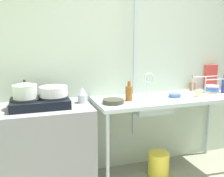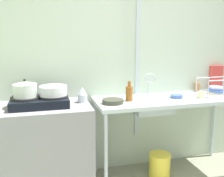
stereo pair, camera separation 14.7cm
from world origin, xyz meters
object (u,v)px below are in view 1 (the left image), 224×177
Objects in this scene: bottle_by_rack at (224,85)px; bucket_on_floor at (158,164)px; faucet at (148,80)px; cereal_box at (211,77)px; small_bowl_on_drainboard at (175,95)px; stove at (40,102)px; dish_rack at (211,90)px; utensil_jar at (193,86)px; pot_on_left_burner at (25,90)px; percolator at (82,95)px; sink_basin at (151,105)px; frying_pan at (113,101)px; pot_on_right_burner at (53,91)px; bottle_by_sink at (129,93)px; cup_by_rack at (198,93)px.

bottle_by_rack is 0.87× the size of bucket_on_floor.
cereal_box is at bearing 9.03° from faucet.
faucet is 2.01× the size of small_bowl_on_drainboard.
dish_rack reaches higher than stove.
faucet is 1.40× the size of utensil_jar.
bottle_by_rack is at bearing -1.21° from stove.
faucet is at bearing 4.44° from pot_on_left_burner.
pot_on_left_burner is 2.29m from cereal_box.
faucet is (0.76, 0.05, 0.11)m from percolator.
bucket_on_floor is (-0.69, -0.04, -0.81)m from dish_rack.
stove is 1.70× the size of cereal_box.
small_bowl_on_drainboard is at bearing 178.09° from bottle_by_rack.
stove is 1.16m from sink_basin.
sink_basin is at bearing 5.73° from frying_pan.
pot_on_left_burner is 0.84× the size of pot_on_right_burner.
small_bowl_on_drainboard is 0.51× the size of bucket_on_floor.
dish_rack is (0.80, 0.03, 0.12)m from sink_basin.
bottle_by_sink is 0.66× the size of cereal_box.
cup_by_rack is at bearing -139.91° from cereal_box.
cereal_box is (1.44, 0.33, 0.14)m from frying_pan.
pot_on_right_burner is 0.59m from frying_pan.
sink_basin is 1.50× the size of faucet.
percolator is at bearing 176.80° from bottle_by_rack.
utensil_jar reaches higher than small_bowl_on_drainboard.
dish_rack is 1.07m from bucket_on_floor.
small_bowl_on_drainboard is (0.27, -0.12, -0.17)m from faucet.
utensil_jar reaches higher than percolator.
bottle_by_rack is 0.37m from utensil_jar.
bucket_on_floor is at bearing -5.90° from percolator.
bucket_on_floor is at bearing -3.12° from bottle_by_sink.
small_bowl_on_drainboard is 0.58× the size of bottle_by_rack.
cup_by_rack is at bearing -160.93° from dish_rack.
frying_pan reaches higher than bucket_on_floor.
frying_pan is at bearing -163.01° from bottle_by_sink.
dish_rack is 1.26× the size of cereal_box.
faucet is 0.34m from small_bowl_on_drainboard.
bottle_by_sink reaches higher than utensil_jar.
bottle_by_rack is (1.20, -0.03, 0.02)m from bottle_by_sink.
dish_rack is (1.54, -0.05, -0.03)m from percolator.
faucet is 1.02× the size of bucket_on_floor.
stove is 2.58× the size of bottle_by_sink.
utensil_jar is 0.73× the size of bucket_on_floor.
cereal_box reaches higher than bottle_by_rack.
bottle_by_sink reaches higher than stove.
cereal_box is at bearing 2.27° from utensil_jar.
faucet is at bearing 172.39° from dish_rack.
bucket_on_floor is at bearing -159.55° from cereal_box.
small_bowl_on_drainboard is (1.03, -0.07, -0.06)m from percolator.
pot_on_left_burner reaches higher than utensil_jar.
cereal_box is at bearing 6.79° from percolator.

